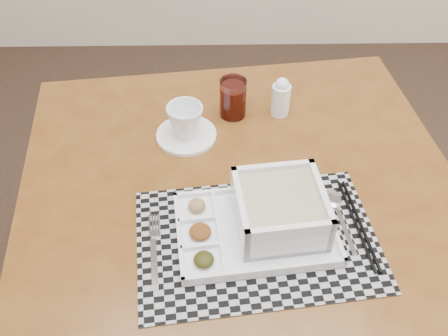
{
  "coord_description": "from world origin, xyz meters",
  "views": [
    {
      "loc": [
        -0.21,
        -0.1,
        1.56
      ],
      "look_at": [
        -0.19,
        0.64,
        0.83
      ],
      "focal_mm": 40.0,
      "sensor_mm": 36.0,
      "label": 1
    }
  ],
  "objects": [
    {
      "name": "placemat",
      "position": [
        -0.13,
        0.52,
        0.74
      ],
      "size": [
        0.52,
        0.38,
        0.0
      ],
      "primitive_type": "cube",
      "rotation": [
        0.0,
        0.0,
        0.12
      ],
      "color": "#9999A0",
      "rests_on": "dining_table"
    },
    {
      "name": "serving_tray",
      "position": [
        -0.1,
        0.55,
        0.78
      ],
      "size": [
        0.34,
        0.26,
        0.1
      ],
      "color": "white",
      "rests_on": "placemat"
    },
    {
      "name": "cup",
      "position": [
        -0.28,
        0.84,
        0.79
      ],
      "size": [
        0.11,
        0.11,
        0.08
      ],
      "primitive_type": "imported",
      "rotation": [
        0.0,
        0.0,
        0.22
      ],
      "color": "white",
      "rests_on": "saucer"
    },
    {
      "name": "dining_table",
      "position": [
        -0.15,
        0.64,
        0.67
      ],
      "size": [
        1.1,
        1.1,
        0.74
      ],
      "color": "#572C0F",
      "rests_on": "ground"
    },
    {
      "name": "juice_glass",
      "position": [
        -0.17,
        0.92,
        0.79
      ],
      "size": [
        0.07,
        0.07,
        0.1
      ],
      "color": "white",
      "rests_on": "dining_table"
    },
    {
      "name": "creamer_bottle",
      "position": [
        -0.04,
        0.93,
        0.79
      ],
      "size": [
        0.05,
        0.05,
        0.11
      ],
      "color": "white",
      "rests_on": "dining_table"
    },
    {
      "name": "chopsticks",
      "position": [
        0.08,
        0.55,
        0.75
      ],
      "size": [
        0.05,
        0.24,
        0.01
      ],
      "color": "black",
      "rests_on": "placemat"
    },
    {
      "name": "saucer",
      "position": [
        -0.28,
        0.84,
        0.75
      ],
      "size": [
        0.15,
        0.15,
        0.01
      ],
      "primitive_type": "cylinder",
      "color": "white",
      "rests_on": "dining_table"
    },
    {
      "name": "spoon",
      "position": [
        0.04,
        0.61,
        0.75
      ],
      "size": [
        0.04,
        0.18,
        0.01
      ],
      "color": "#BABAC1",
      "rests_on": "placemat"
    },
    {
      "name": "fork",
      "position": [
        -0.33,
        0.5,
        0.75
      ],
      "size": [
        0.04,
        0.19,
        0.0
      ],
      "color": "#BABAC1",
      "rests_on": "placemat"
    }
  ]
}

